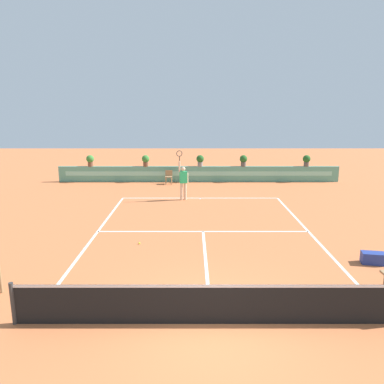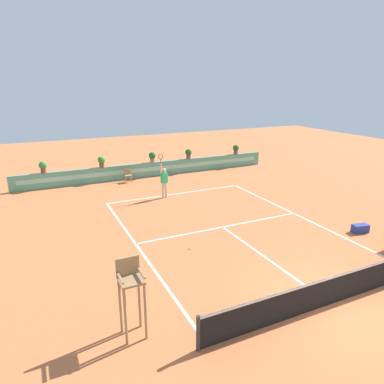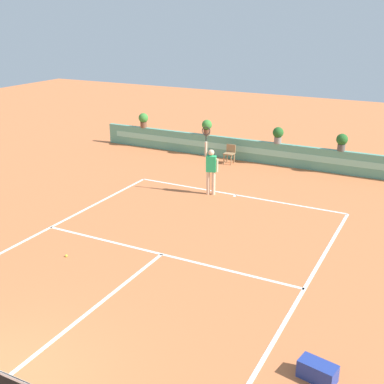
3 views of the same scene
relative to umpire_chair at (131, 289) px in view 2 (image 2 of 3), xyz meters
name	(u,v)px [view 2 (image 2 of 3)]	position (x,y,z in m)	size (l,w,h in m)	color
ground_plane	(227,230)	(5.68, 4.74, -1.34)	(60.00, 60.00, 0.00)	#C66B3D
court_lines	(219,225)	(5.68, 5.45, -1.34)	(8.32, 11.94, 0.01)	white
net	(333,289)	(5.68, -1.26, -0.83)	(8.92, 0.10, 1.00)	#333333
back_wall_barrier	(151,169)	(5.68, 15.12, -0.84)	(18.00, 0.21, 1.00)	#599E84
umpire_chair	(131,289)	(0.00, 0.00, 0.00)	(0.60, 0.60, 2.14)	#99754C
ball_kid_chair	(128,175)	(3.79, 14.39, -0.86)	(0.44, 0.44, 0.85)	#99754C
gear_bag	(360,228)	(10.87, 2.07, -1.16)	(0.70, 0.36, 0.36)	navy
tennis_player	(164,180)	(4.79, 10.26, -0.29)	(0.60, 0.31, 2.58)	beige
tennis_ball_near_baseline	(190,248)	(3.38, 3.77, -1.31)	(0.07, 0.07, 0.07)	#CCE033
potted_plant_far_right	(236,149)	(12.57, 15.13, 0.07)	(0.48, 0.48, 0.72)	#514C47
potted_plant_far_left	(43,166)	(-1.27, 15.13, 0.07)	(0.48, 0.48, 0.72)	brown
potted_plant_left	(101,161)	(2.28, 15.13, 0.07)	(0.48, 0.48, 0.72)	brown
potted_plant_centre	(152,156)	(5.77, 15.13, 0.07)	(0.48, 0.48, 0.72)	gray
potted_plant_right	(188,153)	(8.54, 15.13, 0.07)	(0.48, 0.48, 0.72)	#514C47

